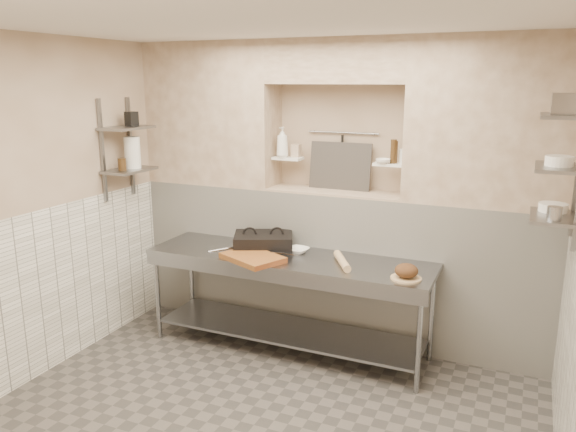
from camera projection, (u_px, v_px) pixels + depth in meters
The scene contains 45 objects.
floor at pixel (254, 431), 4.08m from camera, with size 4.00×3.90×0.10m, color #4E4945.
ceiling at pixel (247, 10), 3.40m from camera, with size 4.00×3.90×0.10m, color silver.
wall_left at pixel (26, 211), 4.54m from camera, with size 0.10×3.90×2.80m, color #C1AB95.
wall_back at pixel (344, 188), 5.52m from camera, with size 4.00×0.10×2.80m, color #C1AB95.
backwall_lower at pixel (335, 263), 5.46m from camera, with size 4.00×0.40×1.40m, color white.
alcove_sill at pixel (336, 192), 5.29m from camera, with size 1.30×0.40×0.02m, color #C1AB95.
backwall_pillar_left at pixel (213, 114), 5.65m from camera, with size 1.35×0.40×1.40m, color #C1AB95.
backwall_pillar_right at pixel (491, 122), 4.61m from camera, with size 1.35×0.40×1.40m, color #C1AB95.
backwall_header at pixel (339, 61), 5.01m from camera, with size 1.30×0.40×0.40m, color #C1AB95.
wainscot_left at pixel (40, 294), 4.68m from camera, with size 0.02×3.90×1.40m, color white.
wainscot_right at pixel (570, 400), 3.13m from camera, with size 0.02×3.90×1.40m, color white.
alcove_shelf_left at pixel (288, 158), 5.42m from camera, with size 0.28×0.16×0.03m, color white.
alcove_shelf_right at pixel (390, 164), 5.03m from camera, with size 0.28×0.16×0.03m, color white.
utensil_rail at pixel (343, 133), 5.32m from camera, with size 0.02×0.02×0.70m, color gray.
hanging_steel at pixel (342, 151), 5.34m from camera, with size 0.02×0.02×0.30m, color black.
splash_panel at pixel (340, 166), 5.33m from camera, with size 0.60×0.02×0.45m, color #383330.
shelf_rail_left_a at pixel (131, 146), 5.53m from camera, with size 0.03×0.03×0.95m, color slate.
shelf_rail_left_b at pixel (102, 151), 5.17m from camera, with size 0.03×0.03×0.95m, color slate.
wall_shelf_left_lower at pixel (130, 170), 5.34m from camera, with size 0.30×0.50×0.03m, color slate.
wall_shelf_left_upper at pixel (127, 128), 5.25m from camera, with size 0.30×0.50×0.03m, color slate.
wall_shelf_right_lower at pixel (553, 217), 3.93m from camera, with size 0.30×0.50×0.03m, color slate.
wall_shelf_right_mid at pixel (559, 168), 3.85m from camera, with size 0.30×0.50×0.03m, color slate.
wall_shelf_right_upper at pixel (564, 116), 3.77m from camera, with size 0.30×0.50×0.03m, color slate.
prep_table at pixel (288, 284), 5.07m from camera, with size 2.60×0.70×0.90m.
panini_press at pixel (263, 242), 5.22m from camera, with size 0.65×0.57×0.15m.
cutting_board at pixel (253, 258), 4.91m from camera, with size 0.52×0.36×0.05m, color brown.
knife_blade at pixel (285, 253), 4.94m from camera, with size 0.28×0.03×0.01m, color gray.
tongs at pixel (222, 250), 5.03m from camera, with size 0.02×0.02×0.27m, color gray.
mixing_bowl at pixel (298, 250), 5.12m from camera, with size 0.19×0.19×0.05m, color white.
rolling_pin at pixel (342, 261), 4.78m from camera, with size 0.07×0.07×0.44m, color tan.
bread_board at pixel (406, 278), 4.44m from camera, with size 0.25×0.25×0.01m, color tan.
bread_loaf at pixel (406, 271), 4.43m from camera, with size 0.19×0.19×0.11m, color #4C2D19.
bottle_soap at pixel (282, 142), 5.36m from camera, with size 0.11×0.11×0.29m, color white.
jar_alcove at pixel (296, 151), 5.42m from camera, with size 0.08×0.08×0.12m, color #C1AB95.
bowl_alcove at pixel (383, 161), 4.99m from camera, with size 0.13×0.13×0.04m, color white.
condiment_a at pixel (395, 152), 4.98m from camera, with size 0.05×0.05×0.20m, color #362310.
condiment_b at pixel (393, 151), 4.97m from camera, with size 0.05×0.05×0.21m, color #362310.
condiment_c at pixel (403, 156), 5.00m from camera, with size 0.07×0.07×0.13m, color white.
jug_left at pixel (132, 152), 5.36m from camera, with size 0.15×0.15×0.30m, color white.
jar_left at pixel (122, 164), 5.24m from camera, with size 0.08×0.08×0.11m, color #362310.
box_left_upper at pixel (132, 119), 5.30m from camera, with size 0.10×0.10×0.13m, color black.
bowl_right at pixel (553, 208), 4.03m from camera, with size 0.20×0.20×0.06m, color white.
canister_right at pixel (554, 214), 3.77m from camera, with size 0.10×0.10×0.10m, color gray.
bowl_right_mid at pixel (559, 161), 3.83m from camera, with size 0.19×0.19×0.07m, color white.
basket_right at pixel (566, 104), 3.71m from camera, with size 0.18×0.22×0.14m, color gray.
Camera 1 is at (1.67, -3.19, 2.43)m, focal length 35.00 mm.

